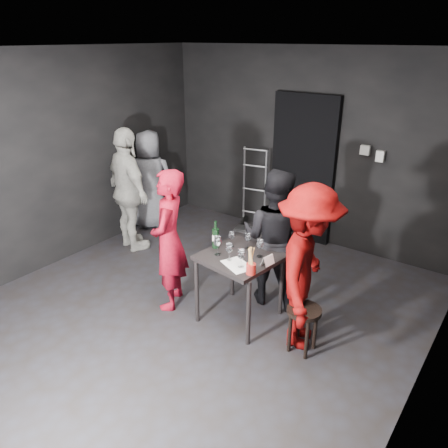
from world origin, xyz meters
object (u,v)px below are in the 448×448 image
Objects in this scene: hand_truck at (252,216)px; breadstick_cup at (251,261)px; woman_black at (274,236)px; wine_bottle at (216,238)px; server_red at (169,237)px; tasting_table at (240,264)px; bystander_grey at (150,179)px; man_maroon at (308,262)px; bystander_cream at (128,182)px; stool at (304,318)px.

hand_truck is 2.79m from breadstick_cup.
wine_bottle is (-0.41, -0.52, 0.06)m from woman_black.
server_red is 1.06m from breadstick_cup.
server_red reaches higher than tasting_table.
wine_bottle is at bearing 86.45° from server_red.
wine_bottle is (0.85, -2.05, 0.64)m from hand_truck.
server_red is 0.51m from wine_bottle.
bystander_grey reaches higher than tasting_table.
man_maroon is 1.03m from wine_bottle.
breadstick_cup is at bearing -22.06° from wine_bottle.
man_maroon is at bearing 2.46° from wine_bottle.
stool is at bearing -173.66° from bystander_cream.
bystander_cream is (-2.28, -0.02, 0.18)m from woman_black.
tasting_table is at bearing 77.26° from server_red.
hand_truck is 0.65× the size of bystander_cream.
man_maroon is at bearing 128.91° from bystander_grey.
breadstick_cup reaches higher than tasting_table.
server_red is (-0.77, -0.22, 0.17)m from tasting_table.
man_maroon reaches higher than server_red.
tasting_table is at bearing 123.02° from bystander_grey.
man_maroon is (0.63, -0.48, 0.08)m from woman_black.
breadstick_cup is (0.19, -0.76, 0.08)m from woman_black.
bystander_cream reaches higher than bystander_grey.
stool is (1.95, -2.14, 0.14)m from hand_truck.
breadstick_cup is at bearing 95.33° from woman_black.
server_red is 1.52m from man_maroon.
tasting_table is 0.42× the size of man_maroon.
tasting_table is at bearing 139.37° from breadstick_cup.
woman_black is at bearing 79.44° from tasting_table.
server_red is (-1.56, -0.14, 0.45)m from stool.
hand_truck is at bearing 160.86° from server_red.
man_maroon is 1.14× the size of bystander_grey.
tasting_table is 2.78m from bystander_grey.
wine_bottle is (-1.03, -0.04, -0.02)m from man_maroon.
wine_bottle is (2.19, -1.22, 0.08)m from bystander_grey.
wine_bottle is at bearing -179.11° from tasting_table.
tasting_table is 0.55m from woman_black.
tasting_table is 0.76m from man_maroon.
man_maroon is (1.88, -2.01, 0.66)m from hand_truck.
wine_bottle is (-0.31, -0.00, 0.21)m from tasting_table.
bystander_grey is at bearing 152.32° from breadstick_cup.
bystander_cream is 6.56× the size of wine_bottle.
man_maroon reaches higher than breadstick_cup.
hand_truck is 2.72× the size of stool.
hand_truck is 1.67m from bystander_grey.
man_maroon reaches higher than stool.
server_red is at bearing 170.39° from bystander_cream.
tasting_table is at bearing -72.35° from hand_truck.
woman_black reaches higher than bystander_grey.
tasting_table is at bearing 74.72° from man_maroon.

